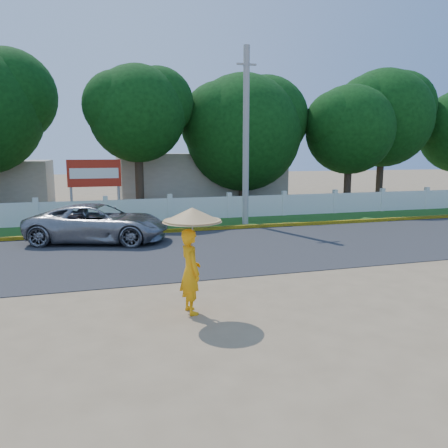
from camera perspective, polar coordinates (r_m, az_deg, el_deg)
name	(u,v)px	position (r m, az deg, el deg)	size (l,w,h in m)	color
ground	(247,289)	(10.75, 3.07, -8.54)	(120.00, 120.00, 0.00)	#9E8460
road	(203,250)	(14.91, -2.74, -3.39)	(60.00, 7.00, 0.02)	#38383A
grass_verge	(176,225)	(19.96, -6.35, -0.16)	(60.00, 3.50, 0.03)	#2D601E
curb	(183,230)	(18.30, -5.41, -0.81)	(40.00, 0.18, 0.16)	yellow
fence	(170,210)	(21.29, -7.08, 1.88)	(40.00, 0.10, 1.10)	silver
building_near	(198,179)	(28.42, -3.41, 5.93)	(10.00, 6.00, 3.20)	#B7AD99
utility_pole	(246,138)	(19.86, 2.89, 11.20)	(0.28, 0.28, 7.87)	gray
vehicle	(99,223)	(16.78, -16.07, 0.11)	(2.35, 5.09, 1.41)	gray
monk_with_parasol	(191,245)	(8.91, -4.30, -2.75)	(1.21, 1.21, 2.21)	#F79E0D
billboard	(95,177)	(21.95, -16.56, 5.96)	(2.50, 0.13, 2.95)	gray
tree_row	(236,124)	(25.36, 1.60, 12.89)	(39.57, 7.93, 8.52)	#473828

